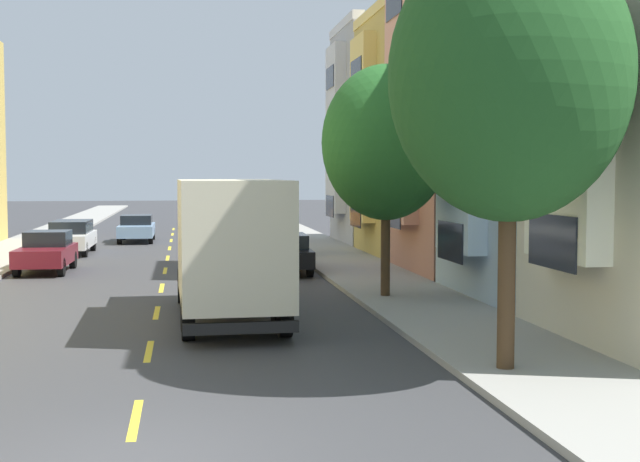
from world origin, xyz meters
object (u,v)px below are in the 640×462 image
Objects in this scene: street_tree_nearest at (509,76)px; moving_sky_sedan at (137,228)px; street_tree_second at (386,143)px; parked_sedan_teal at (271,239)px; parked_sedan_black at (284,252)px; parked_hatchback_burgundy at (46,252)px; parked_wagon_white at (71,236)px; parked_suv_orange at (239,215)px; delivery_box_truck at (229,242)px.

street_tree_nearest is 33.90m from moving_sky_sedan.
parked_sedan_teal is at bearing 97.87° from street_tree_second.
parked_sedan_black and parked_sedan_teal have the same top height.
street_tree_nearest reaches higher than parked_sedan_teal.
street_tree_nearest is at bearing -90.00° from street_tree_second.
parked_hatchback_burgundy is 7.49m from parked_wagon_white.
parked_wagon_white is 7.20m from moving_sky_sedan.
street_tree_nearest is 41.84m from parked_suv_orange.
street_tree_nearest is at bearing -75.87° from moving_sky_sedan.
parked_suv_orange is (2.40, 34.90, -0.97)m from delivery_box_truck.
parked_sedan_teal is (0.16, 6.38, 0.00)m from parked_sedan_black.
parked_sedan_teal is at bearing -16.14° from parked_wagon_white.
parked_suv_orange reaches higher than parked_hatchback_burgundy.
street_tree_second reaches higher than parked_sedan_black.
parked_hatchback_burgundy reaches higher than parked_sedan_teal.
parked_sedan_black is 1.01× the size of moving_sky_sedan.
moving_sky_sedan is (-6.12, 15.68, 0.00)m from parked_sedan_black.
parked_sedan_teal is 1.01× the size of moving_sky_sedan.
delivery_box_truck reaches higher than parked_hatchback_burgundy.
street_tree_second is at bearing -70.47° from moving_sky_sedan.
parked_sedan_black is 16.83m from moving_sky_sedan.
parked_sedan_teal is 11.22m from moving_sky_sedan.
street_tree_nearest is 21.73m from parked_hatchback_burgundy.
street_tree_nearest is 1.61× the size of parked_suv_orange.
parked_wagon_white is at bearing 107.81° from delivery_box_truck.
moving_sky_sedan is at bearing 109.53° from street_tree_second.
parked_wagon_white is at bearing -110.79° from moving_sky_sedan.
street_tree_second is 8.59m from parked_sedan_black.
parked_hatchback_burgundy is (-10.70, 18.35, -4.57)m from street_tree_nearest.
street_tree_nearest is 1.18× the size of street_tree_second.
parked_sedan_teal is (8.79, 4.93, -0.01)m from parked_hatchback_burgundy.
parked_suv_orange is 1.19× the size of parked_hatchback_burgundy.
parked_hatchback_burgundy is 0.89× the size of parked_sedan_teal.
street_tree_nearest is 9.49m from street_tree_second.
street_tree_second is 14.45m from parked_sedan_teal.
delivery_box_truck is 20.18m from parked_wagon_white.
parked_hatchback_burgundy is 0.89× the size of parked_sedan_black.
parked_sedan_black is at bearing -9.56° from parked_hatchback_burgundy.
street_tree_nearest is at bearing -85.31° from parked_sedan_teal.
street_tree_second reaches higher than parked_wagon_white.
street_tree_nearest is 1.65× the size of parked_wagon_white.
parked_sedan_black is (2.52, 10.24, -1.20)m from delivery_box_truck.
parked_suv_orange is at bearing 90.89° from parked_sedan_teal.
parked_sedan_black is at bearing -68.66° from moving_sky_sedan.
parked_suv_orange is 18.27m from parked_sedan_teal.
parked_hatchback_burgundy is 10.08m from parked_sedan_teal.
street_tree_nearest is 17.63m from parked_sedan_black.
street_tree_nearest is 23.81m from parked_sedan_teal.
delivery_box_truck is 10.62m from parked_sedan_black.
parked_sedan_black is (-2.08, 7.45, -3.74)m from street_tree_second.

